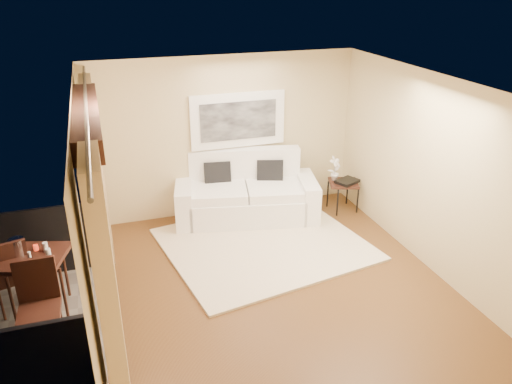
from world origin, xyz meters
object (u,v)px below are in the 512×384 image
balcony_chair_near (38,296)px  ice_bucket (17,246)px  orchid (335,169)px  bistro_table (35,262)px  sofa (246,195)px  balcony_chair_far (10,271)px  side_table (343,185)px

balcony_chair_near → ice_bucket: balcony_chair_near is taller
orchid → bistro_table: 5.00m
bistro_table → ice_bucket: size_ratio=4.31×
balcony_chair_near → bistro_table: bearing=95.2°
sofa → orchid: (1.57, -0.15, 0.35)m
balcony_chair_far → sofa: bearing=-169.9°
balcony_chair_far → balcony_chair_near: size_ratio=0.99×
side_table → bistro_table: (-4.86, -1.50, 0.27)m
ice_bucket → orchid: bearing=17.2°
orchid → balcony_chair_near: 5.17m
balcony_chair_near → ice_bucket: bearing=109.0°
side_table → bistro_table: 5.10m
side_table → balcony_chair_near: (-4.82, -2.05, 0.13)m
side_table → balcony_chair_far: size_ratio=0.60×
bistro_table → balcony_chair_near: size_ratio=0.84×
sofa → balcony_chair_far: sofa is taller
sofa → orchid: bearing=6.7°
bistro_table → balcony_chair_near: 0.57m
bistro_table → orchid: bearing=18.9°
ice_bucket → balcony_chair_far: bearing=177.7°
sofa → bistro_table: size_ratio=2.91×
side_table → balcony_chair_near: bearing=-156.9°
orchid → balcony_chair_far: balcony_chair_far is taller
bistro_table → ice_bucket: ice_bucket is taller
balcony_chair_near → ice_bucket: 0.76m
side_table → balcony_chair_near: balcony_chair_near is taller
side_table → ice_bucket: (-5.04, -1.40, 0.45)m
sofa → side_table: bearing=3.1°
orchid → balcony_chair_far: size_ratio=0.44×
ice_bucket → side_table: bearing=15.5°
side_table → balcony_chair_far: balcony_chair_far is taller
bistro_table → balcony_chair_far: size_ratio=0.85×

